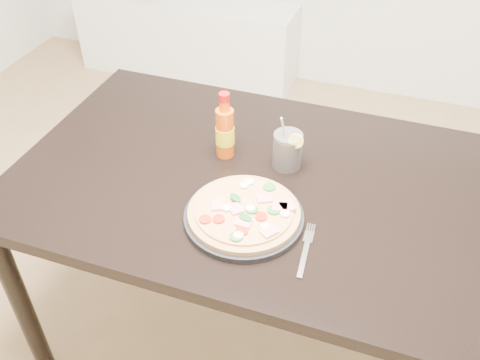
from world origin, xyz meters
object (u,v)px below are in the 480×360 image
(dining_table, at_px, (253,198))
(cola_cup, at_px, (287,151))
(pizza, at_px, (245,212))
(hot_sauce_bottle, at_px, (225,131))
(fork, at_px, (306,248))
(media_console, at_px, (187,38))
(plate, at_px, (244,217))

(dining_table, distance_m, cola_cup, 0.18)
(dining_table, relative_size, pizza, 4.71)
(hot_sauce_bottle, xyz_separation_m, cola_cup, (0.19, 0.01, -0.03))
(pizza, xyz_separation_m, cola_cup, (0.04, 0.26, 0.03))
(dining_table, bearing_deg, fork, -46.91)
(pizza, height_order, hot_sauce_bottle, hot_sauce_bottle)
(hot_sauce_bottle, bearing_deg, pizza, -59.36)
(media_console, bearing_deg, plate, -61.39)
(cola_cup, xyz_separation_m, fork, (0.14, -0.31, -0.05))
(cola_cup, bearing_deg, pizza, -99.06)
(hot_sauce_bottle, relative_size, cola_cup, 1.23)
(cola_cup, relative_size, media_console, 0.12)
(plate, xyz_separation_m, pizza, (0.00, -0.00, 0.02))
(cola_cup, height_order, media_console, cola_cup)
(dining_table, bearing_deg, cola_cup, 47.55)
(fork, relative_size, media_console, 0.13)
(plate, relative_size, media_console, 0.23)
(pizza, distance_m, fork, 0.19)
(pizza, xyz_separation_m, fork, (0.18, -0.05, -0.02))
(hot_sauce_bottle, relative_size, fork, 1.13)
(hot_sauce_bottle, distance_m, fork, 0.45)
(cola_cup, height_order, fork, cola_cup)
(dining_table, xyz_separation_m, pizza, (0.03, -0.18, 0.11))
(pizza, distance_m, media_console, 2.29)
(dining_table, relative_size, hot_sauce_bottle, 6.54)
(cola_cup, relative_size, fork, 0.92)
(plate, height_order, pizza, pizza)
(media_console, bearing_deg, dining_table, -59.77)
(pizza, height_order, media_console, pizza)
(hot_sauce_bottle, height_order, fork, hot_sauce_bottle)
(plate, bearing_deg, cola_cup, 80.44)
(hot_sauce_bottle, bearing_deg, plate, -59.69)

